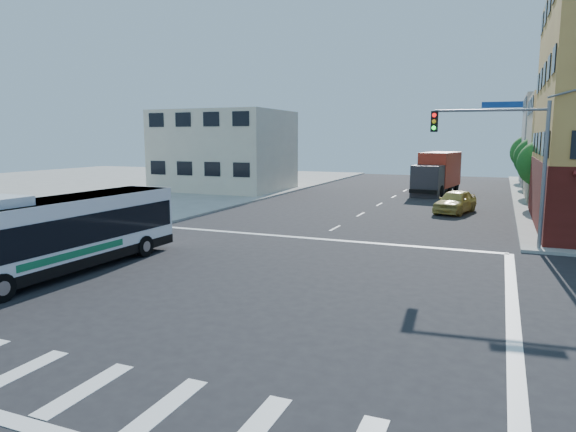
% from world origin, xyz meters
% --- Properties ---
extents(ground, '(120.00, 120.00, 0.00)m').
position_xyz_m(ground, '(0.00, 0.00, 0.00)').
color(ground, black).
rests_on(ground, ground).
extents(sidewalk_nw, '(50.00, 50.00, 0.15)m').
position_xyz_m(sidewalk_nw, '(-35.00, 35.00, 0.07)').
color(sidewalk_nw, gray).
rests_on(sidewalk_nw, ground).
extents(building_west, '(12.06, 10.06, 8.00)m').
position_xyz_m(building_west, '(-17.02, 29.98, 4.01)').
color(building_west, beige).
rests_on(building_west, ground).
extents(signal_mast_ne, '(7.91, 1.13, 8.07)m').
position_xyz_m(signal_mast_ne, '(9.08, 10.62, 4.98)').
color(signal_mast_ne, slate).
rests_on(signal_mast_ne, ground).
extents(street_tree_a, '(3.60, 3.60, 5.53)m').
position_xyz_m(street_tree_a, '(11.90, 27.92, 3.59)').
color(street_tree_a, '#372514').
rests_on(street_tree_a, ground).
extents(street_tree_b, '(3.80, 3.80, 5.79)m').
position_xyz_m(street_tree_b, '(11.90, 35.92, 3.75)').
color(street_tree_b, '#372514').
rests_on(street_tree_b, ground).
extents(street_tree_c, '(3.40, 3.40, 5.29)m').
position_xyz_m(street_tree_c, '(11.90, 43.92, 3.46)').
color(street_tree_c, '#372514').
rests_on(street_tree_c, ground).
extents(street_tree_d, '(4.00, 4.00, 6.03)m').
position_xyz_m(street_tree_d, '(11.90, 51.92, 3.88)').
color(street_tree_d, '#372514').
rests_on(street_tree_d, ground).
extents(transit_bus, '(2.67, 11.20, 3.30)m').
position_xyz_m(transit_bus, '(-6.93, -0.94, 1.61)').
color(transit_bus, black).
rests_on(transit_bus, ground).
extents(box_truck, '(3.79, 9.07, 3.96)m').
position_xyz_m(box_truck, '(3.28, 35.13, 1.92)').
color(box_truck, '#2A292F').
rests_on(box_truck, ground).
extents(parked_car, '(3.05, 5.17, 1.65)m').
position_xyz_m(parked_car, '(6.04, 22.37, 0.83)').
color(parked_car, '#CCB957').
rests_on(parked_car, ground).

